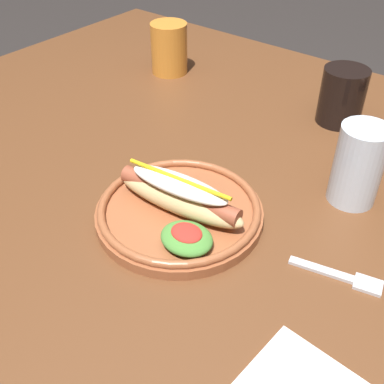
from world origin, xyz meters
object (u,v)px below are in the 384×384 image
(hot_dog_plate, at_px, (180,208))
(soda_cup, at_px, (342,96))
(fork, at_px, (343,277))
(extra_cup, at_px, (169,48))
(water_cup, at_px, (358,165))

(hot_dog_plate, distance_m, soda_cup, 0.42)
(fork, height_order, extra_cup, extra_cup)
(water_cup, bearing_deg, extra_cup, 160.89)
(hot_dog_plate, bearing_deg, soda_cup, 82.42)
(water_cup, distance_m, extra_cup, 0.56)
(soda_cup, height_order, water_cup, water_cup)
(fork, xyz_separation_m, soda_cup, (-0.18, 0.37, 0.05))
(hot_dog_plate, height_order, extra_cup, extra_cup)
(fork, height_order, water_cup, water_cup)
(fork, bearing_deg, hot_dog_plate, 177.09)
(soda_cup, distance_m, extra_cup, 0.41)
(hot_dog_plate, xyz_separation_m, water_cup, (0.18, 0.20, 0.04))
(soda_cup, bearing_deg, hot_dog_plate, -97.58)
(fork, relative_size, soda_cup, 1.13)
(extra_cup, bearing_deg, soda_cup, 4.10)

